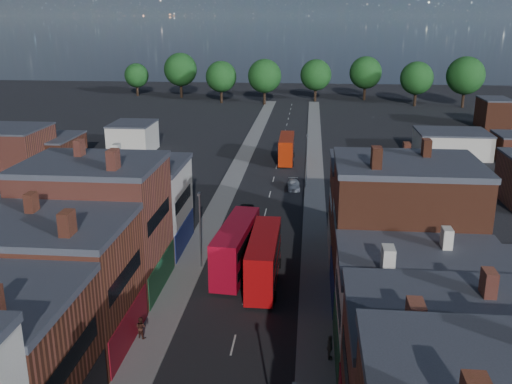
% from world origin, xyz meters
% --- Properties ---
extents(pavement_west, '(3.00, 200.00, 0.12)m').
position_xyz_m(pavement_west, '(-6.50, 50.00, 0.06)').
color(pavement_west, gray).
rests_on(pavement_west, ground).
extents(pavement_east, '(3.00, 200.00, 0.12)m').
position_xyz_m(pavement_east, '(6.50, 50.00, 0.06)').
color(pavement_east, gray).
rests_on(pavement_east, ground).
extents(lamp_post_2, '(0.25, 0.70, 8.12)m').
position_xyz_m(lamp_post_2, '(-5.20, 30.00, 4.70)').
color(lamp_post_2, slate).
rests_on(lamp_post_2, ground).
extents(lamp_post_3, '(0.25, 0.70, 8.12)m').
position_xyz_m(lamp_post_3, '(5.20, 60.00, 4.70)').
color(lamp_post_3, slate).
rests_on(lamp_post_3, ground).
extents(bus_0, '(3.73, 11.86, 5.04)m').
position_xyz_m(bus_0, '(-1.50, 29.52, 2.72)').
color(bus_0, '#AC0920').
rests_on(bus_0, ground).
extents(bus_1, '(2.94, 11.36, 4.90)m').
position_xyz_m(bus_1, '(1.50, 27.12, 2.64)').
color(bus_1, red).
rests_on(bus_1, ground).
extents(bus_2, '(2.79, 10.70, 4.61)m').
position_xyz_m(bus_2, '(1.50, 75.61, 2.49)').
color(bus_2, '#9A1F06').
rests_on(bus_2, ground).
extents(car_2, '(2.10, 4.01, 1.08)m').
position_xyz_m(car_2, '(-2.62, 47.21, 0.54)').
color(car_2, black).
rests_on(car_2, ground).
extents(car_3, '(2.11, 4.51, 1.27)m').
position_xyz_m(car_3, '(3.36, 59.05, 0.64)').
color(car_3, silver).
rests_on(car_3, ground).
extents(ped_1, '(1.00, 0.79, 1.80)m').
position_xyz_m(ped_1, '(-7.48, 16.21, 1.02)').
color(ped_1, '#45241B').
rests_on(ped_1, pavement_west).
extents(ped_3, '(0.58, 1.18, 1.98)m').
position_xyz_m(ped_3, '(7.52, 14.63, 1.11)').
color(ped_3, '#5D5950').
rests_on(ped_3, pavement_east).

